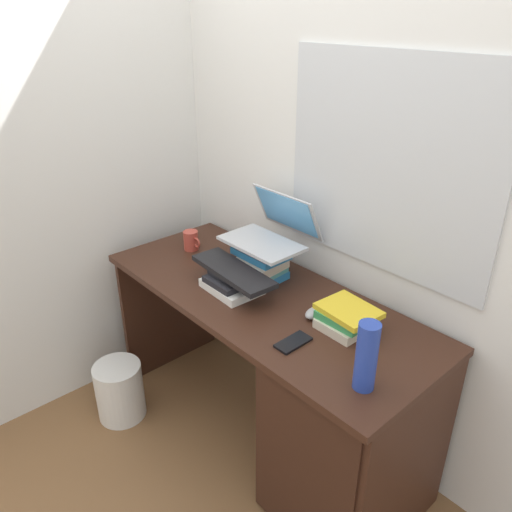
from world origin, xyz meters
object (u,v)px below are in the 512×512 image
Objects in this scene: computer_mouse at (316,312)px; wastebasket at (120,391)px; mug at (191,240)px; cell_phone at (293,342)px; book_stack_keyboard_riser at (231,282)px; keyboard at (233,271)px; water_bottle at (366,356)px; desk at (326,412)px; book_stack_side at (346,318)px; book_stack_tall at (261,261)px; laptop at (272,230)px.

computer_mouse reaches higher than wastebasket.
mug is 0.89m from cell_phone.
keyboard reaches higher than book_stack_keyboard_riser.
cell_phone is (0.43, -0.08, -0.09)m from keyboard.
water_bottle is 0.33m from cell_phone.
book_stack_side is (-0.01, 0.09, 0.39)m from desk.
keyboard is 4.04× the size of computer_mouse.
desk reaches higher than wastebasket.
desk is at bearing 23.92° from wastebasket.
keyboard is at bearing -163.58° from computer_mouse.
mug is (-0.43, 0.10, 0.01)m from book_stack_keyboard_riser.
mug reaches higher than computer_mouse.
book_stack_tall is 0.17m from book_stack_keyboard_riser.
laptop is at bearing 162.10° from computer_mouse.
desk is at bearing -20.14° from laptop.
mug is at bearing -178.14° from book_stack_side.
book_stack_side is (0.50, 0.13, 0.01)m from book_stack_keyboard_riser.
keyboard is 0.45m from mug.
book_stack_tall is 0.56× the size of keyboard.
book_stack_side is at bearing 28.52° from wastebasket.
desk is 0.40m from book_stack_side.
keyboard reaches higher than cell_phone.
keyboard is 1.43× the size of wastebasket.
book_stack_side reaches higher than computer_mouse.
cell_phone reaches higher than desk.
book_stack_tall is 0.98m from wastebasket.
book_stack_tall is 0.51m from book_stack_side.
book_stack_keyboard_riser is 0.86m from wastebasket.
book_stack_keyboard_riser is at bearing -163.25° from computer_mouse.
computer_mouse is (0.37, 0.11, -0.02)m from book_stack_keyboard_riser.
cell_phone is at bearing -71.27° from computer_mouse.
book_stack_side is 1.25m from wastebasket.
book_stack_tall is at bearing -90.36° from laptop.
keyboard is 0.39m from computer_mouse.
computer_mouse is at bearing 154.12° from desk.
laptop is at bearing 17.08° from mug.
laptop is at bearing 157.42° from water_bottle.
laptop is at bearing 96.12° from keyboard.
cell_phone is (0.44, -0.25, -0.07)m from book_stack_tall.
computer_mouse is 0.81m from mug.
wastebasket is (-0.43, -0.37, -0.65)m from book_stack_keyboard_riser.
cell_phone is (-0.06, -0.21, -0.04)m from book_stack_side.
wastebasket is at bearing -125.08° from laptop.
laptop is at bearing 168.52° from book_stack_side.
book_stack_side is at bearing 8.89° from computer_mouse.
water_bottle is (0.23, -0.12, 0.46)m from desk.
mug is (-0.95, 0.06, 0.39)m from desk.
laptop is at bearing 90.68° from book_stack_keyboard_riser.
wastebasket is at bearing -161.55° from cell_phone.
book_stack_keyboard_riser is at bearing 169.64° from cell_phone.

